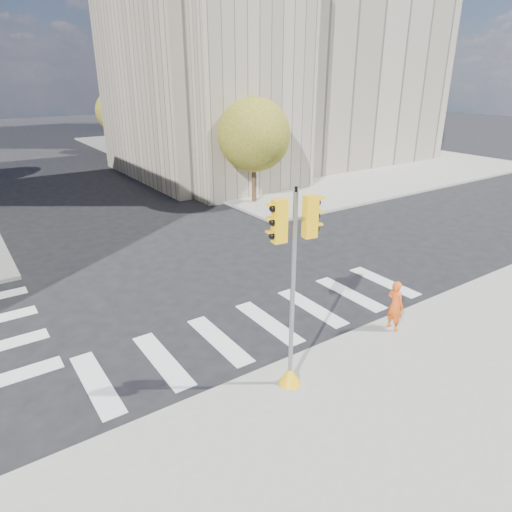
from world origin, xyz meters
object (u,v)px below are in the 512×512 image
(traffic_signal, at_px, (292,307))
(photographer, at_px, (395,305))
(lamp_far, at_px, (144,107))
(lamp_near, at_px, (226,120))

(traffic_signal, distance_m, photographer, 4.44)
(lamp_far, height_order, traffic_signal, lamp_far)
(photographer, bearing_deg, traffic_signal, 96.03)
(lamp_near, relative_size, traffic_signal, 1.62)
(lamp_near, height_order, traffic_signal, lamp_near)
(photographer, bearing_deg, lamp_near, -14.27)
(lamp_near, height_order, photographer, lamp_near)
(lamp_near, xyz_separation_m, traffic_signal, (-9.54, -18.92, -2.29))
(lamp_near, distance_m, photographer, 19.69)
(lamp_far, xyz_separation_m, traffic_signal, (-9.54, -32.92, -2.29))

